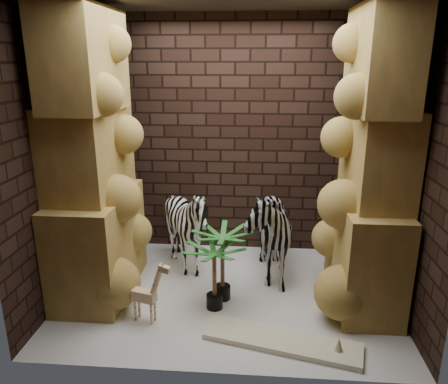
# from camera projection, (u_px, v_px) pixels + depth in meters

# --- Properties ---
(floor) EXTENTS (3.50, 3.50, 0.00)m
(floor) POSITION_uv_depth(u_px,v_px,m) (227.00, 294.00, 4.69)
(floor) COLOR white
(floor) RESTS_ON ground
(wall_back) EXTENTS (3.50, 0.00, 3.50)m
(wall_back) POSITION_uv_depth(u_px,v_px,m) (235.00, 138.00, 5.44)
(wall_back) COLOR black
(wall_back) RESTS_ON ground
(wall_front) EXTENTS (3.50, 0.00, 3.50)m
(wall_front) POSITION_uv_depth(u_px,v_px,m) (215.00, 199.00, 3.06)
(wall_front) COLOR black
(wall_front) RESTS_ON ground
(wall_left) EXTENTS (0.00, 3.00, 3.00)m
(wall_left) POSITION_uv_depth(u_px,v_px,m) (57.00, 157.00, 4.38)
(wall_left) COLOR black
(wall_left) RESTS_ON ground
(wall_right) EXTENTS (0.00, 3.00, 3.00)m
(wall_right) POSITION_uv_depth(u_px,v_px,m) (409.00, 163.00, 4.11)
(wall_right) COLOR black
(wall_right) RESTS_ON ground
(rock_pillar_left) EXTENTS (0.68, 1.30, 3.00)m
(rock_pillar_left) POSITION_uv_depth(u_px,v_px,m) (91.00, 158.00, 4.35)
(rock_pillar_left) COLOR tan
(rock_pillar_left) RESTS_ON floor
(rock_pillar_right) EXTENTS (0.58, 1.25, 3.00)m
(rock_pillar_right) POSITION_uv_depth(u_px,v_px,m) (374.00, 163.00, 4.14)
(rock_pillar_right) COLOR tan
(rock_pillar_right) RESTS_ON floor
(zebra_right) EXTENTS (0.77, 1.22, 1.35)m
(zebra_right) POSITION_uv_depth(u_px,v_px,m) (264.00, 220.00, 4.94)
(zebra_right) COLOR white
(zebra_right) RESTS_ON floor
(zebra_left) EXTENTS (1.14, 1.29, 1.01)m
(zebra_left) POSITION_uv_depth(u_px,v_px,m) (187.00, 232.00, 5.07)
(zebra_left) COLOR white
(zebra_left) RESTS_ON floor
(giraffe_toy) EXTENTS (0.37, 0.21, 0.69)m
(giraffe_toy) POSITION_uv_depth(u_px,v_px,m) (144.00, 289.00, 4.11)
(giraffe_toy) COLOR #FEDCA6
(giraffe_toy) RESTS_ON floor
(palm_front) EXTENTS (0.36, 0.36, 0.80)m
(palm_front) POSITION_uv_depth(u_px,v_px,m) (222.00, 264.00, 4.48)
(palm_front) COLOR #225C27
(palm_front) RESTS_ON floor
(palm_back) EXTENTS (0.36, 0.36, 0.70)m
(palm_back) POSITION_uv_depth(u_px,v_px,m) (214.00, 277.00, 4.32)
(palm_back) COLOR #225C27
(palm_back) RESTS_ON floor
(surfboard) EXTENTS (1.45, 0.68, 0.05)m
(surfboard) POSITION_uv_depth(u_px,v_px,m) (282.00, 341.00, 3.86)
(surfboard) COLOR #EFE8BD
(surfboard) RESTS_ON floor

